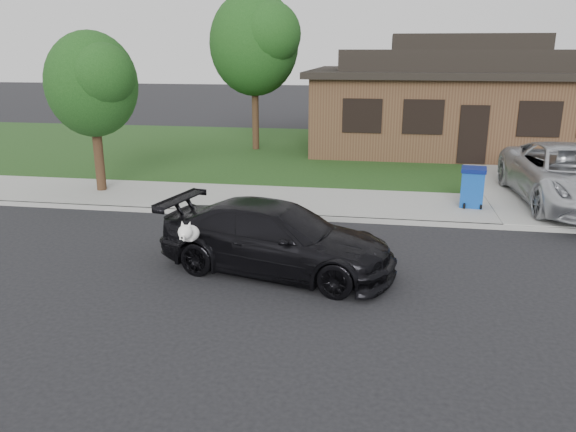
# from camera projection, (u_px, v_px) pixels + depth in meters

# --- Properties ---
(ground) EXTENTS (120.00, 120.00, 0.00)m
(ground) POSITION_uv_depth(u_px,v_px,m) (335.00, 274.00, 10.84)
(ground) COLOR black
(ground) RESTS_ON ground
(sidewalk) EXTENTS (60.00, 3.00, 0.12)m
(sidewalk) POSITION_uv_depth(u_px,v_px,m) (351.00, 204.00, 15.55)
(sidewalk) COLOR gray
(sidewalk) RESTS_ON ground
(curb) EXTENTS (60.00, 0.12, 0.12)m
(curb) POSITION_uv_depth(u_px,v_px,m) (347.00, 220.00, 14.13)
(curb) COLOR gray
(curb) RESTS_ON ground
(lawn) EXTENTS (60.00, 13.00, 0.13)m
(lawn) POSITION_uv_depth(u_px,v_px,m) (363.00, 153.00, 23.11)
(lawn) COLOR #193814
(lawn) RESTS_ON ground
(driveway) EXTENTS (4.50, 13.00, 0.14)m
(driveway) POSITION_uv_depth(u_px,v_px,m) (534.00, 174.00, 19.32)
(driveway) COLOR gray
(driveway) RESTS_ON ground
(sedan) EXTENTS (4.93, 2.86, 1.34)m
(sedan) POSITION_uv_depth(u_px,v_px,m) (277.00, 238.00, 10.83)
(sedan) COLOR black
(sedan) RESTS_ON ground
(minivan) EXTENTS (2.88, 5.82, 1.59)m
(minivan) POSITION_uv_depth(u_px,v_px,m) (570.00, 175.00, 15.02)
(minivan) COLOR #BABDC2
(minivan) RESTS_ON driveway
(recycling_bin) EXTENTS (0.72, 0.73, 1.05)m
(recycling_bin) POSITION_uv_depth(u_px,v_px,m) (472.00, 187.00, 14.97)
(recycling_bin) COLOR #0D3F98
(recycling_bin) RESTS_ON sidewalk
(house) EXTENTS (12.60, 8.60, 4.65)m
(house) POSITION_uv_depth(u_px,v_px,m) (461.00, 100.00, 23.77)
(house) COLOR #422B1C
(house) RESTS_ON ground
(tree_0) EXTENTS (3.78, 3.60, 6.34)m
(tree_0) POSITION_uv_depth(u_px,v_px,m) (258.00, 42.00, 22.43)
(tree_0) COLOR #332114
(tree_0) RESTS_ON ground
(tree_2) EXTENTS (2.73, 2.60, 4.59)m
(tree_2) POSITION_uv_depth(u_px,v_px,m) (94.00, 83.00, 15.92)
(tree_2) COLOR #332114
(tree_2) RESTS_ON ground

